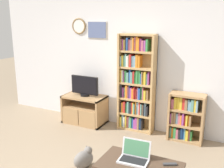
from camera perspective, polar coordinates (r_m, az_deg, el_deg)
name	(u,v)px	position (r m, az deg, el deg)	size (l,w,h in m)	color
wall_back	(128,59)	(4.93, 3.45, 5.43)	(5.78, 0.09, 2.60)	silver
tv_stand	(84,109)	(5.28, -6.06, -5.47)	(0.83, 0.48, 0.56)	tan
television	(85,86)	(5.14, -5.96, -0.46)	(0.58, 0.18, 0.40)	black
bookshelf_tall	(136,84)	(4.80, 5.15, -0.07)	(0.67, 0.24, 1.79)	tan
bookshelf_short	(185,117)	(4.68, 15.60, -6.87)	(0.58, 0.31, 0.83)	tan
coffee_table	(139,168)	(3.24, 5.99, -17.64)	(0.97, 0.55, 0.39)	#4C3828
laptop	(135,155)	(3.27, 4.93, -15.23)	(0.37, 0.28, 0.24)	silver
remote_near_laptop	(170,164)	(3.26, 12.50, -16.69)	(0.16, 0.11, 0.02)	#38383A
cat	(84,159)	(3.86, -6.06, -15.85)	(0.30, 0.53, 0.30)	slate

